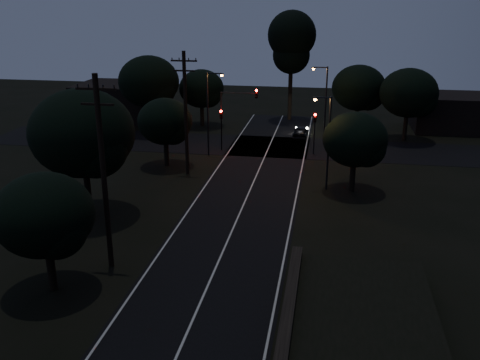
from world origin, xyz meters
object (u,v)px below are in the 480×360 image
(tall_pine, at_px, (292,42))
(signal_mast, at_px, (238,108))
(utility_pole_far, at_px, (186,112))
(streetlight_c, at_px, (327,137))
(signal_left, at_px, (221,122))
(utility_pole_mid, at_px, (103,171))
(streetlight_a, at_px, (210,108))
(car, at_px, (300,132))
(streetlight_b, at_px, (324,100))
(signal_right, at_px, (315,126))

(tall_pine, xyz_separation_m, signal_mast, (-3.91, -15.01, -5.14))
(utility_pole_far, height_order, streetlight_c, utility_pole_far)
(signal_left, bearing_deg, utility_pole_mid, -93.21)
(streetlight_a, relative_size, streetlight_c, 1.07)
(tall_pine, height_order, signal_mast, tall_pine)
(car, bearing_deg, signal_left, 39.48)
(streetlight_b, bearing_deg, tall_pine, 111.38)
(utility_pole_far, xyz_separation_m, signal_mast, (3.09, 7.99, -1.15))
(utility_pole_mid, bearing_deg, signal_mast, 82.96)
(car, bearing_deg, streetlight_c, 101.15)
(tall_pine, relative_size, signal_mast, 2.11)
(utility_pole_far, xyz_separation_m, streetlight_c, (11.83, -2.00, -1.13))
(tall_pine, bearing_deg, signal_right, -76.51)
(tall_pine, relative_size, signal_left, 3.21)
(streetlight_c, bearing_deg, signal_right, 97.02)
(signal_right, xyz_separation_m, streetlight_b, (0.71, 4.01, 1.80))
(streetlight_c, bearing_deg, streetlight_a, 144.31)
(streetlight_a, relative_size, streetlight_b, 1.00)
(streetlight_c, bearing_deg, signal_left, 136.24)
(utility_pole_mid, height_order, signal_right, utility_pole_mid)
(streetlight_b, bearing_deg, signal_left, -157.95)
(signal_right, relative_size, streetlight_b, 0.51)
(signal_left, distance_m, streetlight_b, 10.84)
(utility_pole_mid, xyz_separation_m, streetlight_b, (11.31, 29.00, -1.10))
(utility_pole_far, distance_m, signal_mast, 8.64)
(signal_mast, distance_m, streetlight_c, 13.28)
(utility_pole_mid, bearing_deg, streetlight_c, 51.74)
(utility_pole_far, xyz_separation_m, signal_right, (10.60, 7.99, -2.65))
(utility_pole_far, height_order, streetlight_b, utility_pole_far)
(signal_right, height_order, signal_mast, signal_mast)
(signal_left, relative_size, streetlight_b, 0.51)
(signal_left, bearing_deg, streetlight_b, 22.05)
(streetlight_b, relative_size, car, 2.07)
(signal_left, relative_size, signal_mast, 0.66)
(streetlight_c, bearing_deg, car, 100.25)
(utility_pole_mid, relative_size, streetlight_c, 1.47)
(utility_pole_far, relative_size, streetlight_c, 1.40)
(signal_right, distance_m, signal_mast, 7.66)
(streetlight_b, bearing_deg, streetlight_c, -87.86)
(utility_pole_mid, distance_m, streetlight_b, 31.15)
(utility_pole_mid, relative_size, streetlight_a, 1.38)
(tall_pine, distance_m, streetlight_c, 25.97)
(signal_mast, bearing_deg, signal_right, -0.03)
(streetlight_a, xyz_separation_m, streetlight_b, (10.61, 6.00, 0.00))
(car, bearing_deg, utility_pole_mid, 74.81)
(signal_left, height_order, streetlight_c, streetlight_c)
(signal_right, bearing_deg, signal_mast, 179.97)
(streetlight_b, xyz_separation_m, streetlight_c, (0.52, -14.00, -0.29))
(streetlight_c, relative_size, car, 1.94)
(signal_right, bearing_deg, streetlight_c, -82.98)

